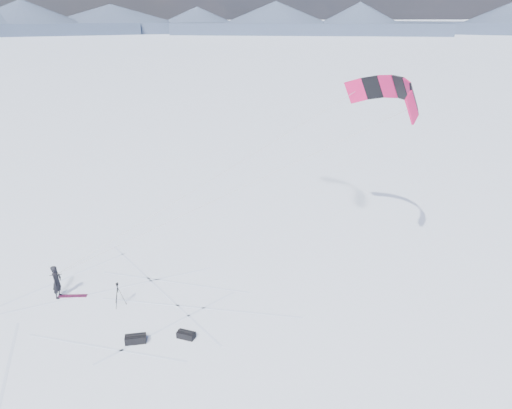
{
  "coord_description": "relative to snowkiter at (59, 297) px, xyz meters",
  "views": [
    {
      "loc": [
        5.71,
        -18.6,
        12.54
      ],
      "look_at": [
        7.87,
        4.31,
        3.64
      ],
      "focal_mm": 35.0,
      "sensor_mm": 36.0,
      "label": 1
    }
  ],
  "objects": [
    {
      "name": "gear_bag_a",
      "position": [
        4.05,
        -3.86,
        0.17
      ],
      "size": [
        0.87,
        0.46,
        0.38
      ],
      "rotation": [
        0.0,
        0.0,
        0.08
      ],
      "color": "black",
      "rests_on": "ground"
    },
    {
      "name": "snowkiter",
      "position": [
        0.0,
        0.0,
        0.0
      ],
      "size": [
        0.48,
        0.65,
        1.63
      ],
      "primitive_type": "imported",
      "rotation": [
        0.0,
        0.0,
        1.41
      ],
      "color": "black",
      "rests_on": "ground"
    },
    {
      "name": "ground",
      "position": [
        1.63,
        -2.52,
        0.0
      ],
      "size": [
        1800.0,
        1800.0,
        0.0
      ],
      "primitive_type": "plane",
      "color": "white"
    },
    {
      "name": "tripod",
      "position": [
        2.95,
        -1.01,
        0.75
      ],
      "size": [
        0.55,
        0.57,
        1.17
      ],
      "rotation": [
        0.0,
        0.0,
        0.2
      ],
      "color": "black",
      "rests_on": "ground"
    },
    {
      "name": "snowboard",
      "position": [
        0.62,
        -0.0,
        0.02
      ],
      "size": [
        1.36,
        0.32,
        0.04
      ],
      "primitive_type": "cube",
      "rotation": [
        0.0,
        0.0,
        -0.05
      ],
      "color": "#7B1A4B",
      "rests_on": "ground"
    },
    {
      "name": "gear_bag_b",
      "position": [
        6.08,
        -3.75,
        0.15
      ],
      "size": [
        0.82,
        0.64,
        0.34
      ],
      "rotation": [
        0.0,
        0.0,
        -0.45
      ],
      "color": "black",
      "rests_on": "ground"
    },
    {
      "name": "power_kite",
      "position": [
        16.36,
        3.45,
        8.69
      ],
      "size": [
        17.66,
        6.37,
        8.41
      ],
      "color": "#B20F44",
      "rests_on": "ground"
    },
    {
      "name": "horizon_hills",
      "position": [
        1.63,
        -2.52,
        4.56
      ],
      "size": [
        704.47,
        706.88,
        10.36
      ],
      "color": "#1F263C",
      "rests_on": "ground"
    },
    {
      "name": "snow_tracks",
      "position": [
        1.06,
        -3.24,
        0.0
      ],
      "size": [
        17.62,
        14.39,
        0.01
      ],
      "color": "#B0BFDD",
      "rests_on": "ground"
    }
  ]
}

